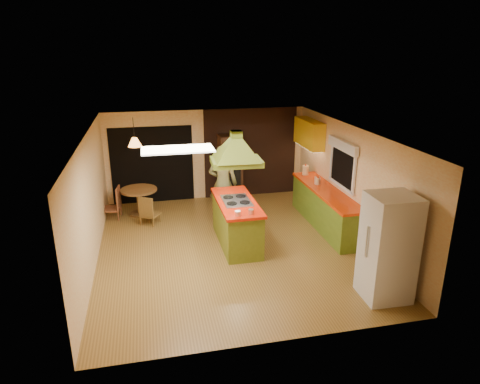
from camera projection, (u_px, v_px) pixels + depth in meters
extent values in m
plane|color=olive|center=(230.00, 246.00, 9.28)|extent=(6.50, 6.50, 0.00)
plane|color=beige|center=(207.00, 155.00, 11.88)|extent=(5.50, 0.00, 5.50)
plane|color=beige|center=(274.00, 267.00, 5.87)|extent=(5.50, 0.00, 5.50)
plane|color=beige|center=(91.00, 202.00, 8.32)|extent=(0.00, 6.50, 6.50)
plane|color=beige|center=(351.00, 183.00, 9.43)|extent=(0.00, 6.50, 6.50)
plane|color=silver|center=(229.00, 132.00, 8.47)|extent=(6.50, 6.50, 0.00)
cube|color=#381E14|center=(251.00, 153.00, 12.11)|extent=(2.64, 0.03, 2.50)
cube|color=black|center=(152.00, 165.00, 11.62)|extent=(2.20, 0.03, 2.10)
cube|color=olive|center=(325.00, 209.00, 10.19)|extent=(0.58, 3.00, 0.86)
cube|color=#E53807|center=(327.00, 191.00, 10.04)|extent=(0.62, 3.05, 0.06)
cube|color=yellow|center=(309.00, 133.00, 11.20)|extent=(0.34, 1.40, 0.70)
cube|color=black|center=(343.00, 165.00, 9.70)|extent=(0.03, 1.16, 0.96)
cube|color=white|center=(343.00, 145.00, 9.54)|extent=(0.10, 1.35, 0.22)
cube|color=white|center=(178.00, 149.00, 7.14)|extent=(1.20, 0.60, 0.03)
cube|color=olive|center=(236.00, 224.00, 9.28)|extent=(0.74, 1.91, 0.93)
cube|color=red|center=(236.00, 202.00, 9.12)|extent=(0.81, 2.00, 0.06)
cube|color=silver|center=(236.00, 200.00, 9.11)|extent=(0.58, 0.84, 0.02)
cube|color=#59691A|center=(236.00, 162.00, 8.83)|extent=(1.06, 0.79, 0.12)
pyramid|color=#59691A|center=(236.00, 138.00, 8.67)|extent=(1.06, 0.79, 0.45)
cube|color=#59691A|center=(236.00, 134.00, 8.65)|extent=(0.22, 0.22, 0.14)
imported|color=brown|center=(223.00, 184.00, 10.36)|extent=(0.80, 0.65, 1.92)
cube|color=silver|center=(388.00, 248.00, 7.14)|extent=(0.78, 0.74, 1.86)
cube|color=#452616|center=(230.00, 168.00, 11.83)|extent=(0.62, 0.60, 1.83)
cube|color=black|center=(232.00, 160.00, 11.45)|extent=(0.47, 0.04, 0.45)
cube|color=black|center=(232.00, 178.00, 11.62)|extent=(0.47, 0.04, 0.45)
cylinder|color=brown|center=(139.00, 190.00, 10.81)|extent=(0.92, 0.92, 0.05)
cylinder|color=brown|center=(140.00, 202.00, 10.91)|extent=(0.14, 0.14, 0.64)
cylinder|color=brown|center=(141.00, 214.00, 11.02)|extent=(0.52, 0.52, 0.05)
cone|color=#FF9E3F|center=(135.00, 142.00, 10.41)|extent=(0.43, 0.43, 0.22)
cylinder|color=#FFF4CD|center=(305.00, 170.00, 11.17)|extent=(0.19, 0.19, 0.24)
cylinder|color=beige|center=(317.00, 180.00, 10.45)|extent=(0.15, 0.15, 0.18)
cylinder|color=beige|center=(318.00, 181.00, 10.40)|extent=(0.15, 0.15, 0.16)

